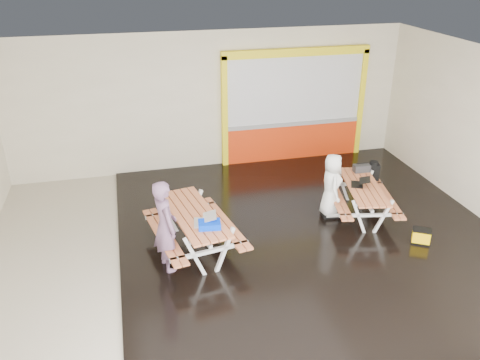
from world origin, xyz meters
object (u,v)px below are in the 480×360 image
object	(u,v)px
toolbox	(362,168)
fluke_bag	(421,236)
person_left	(165,226)
blue_pouch	(209,225)
backpack	(373,171)
laptop_left	(204,220)
person_right	(331,185)
picnic_table_right	(363,193)
picnic_table_left	(194,222)
dark_case	(331,212)
laptop_right	(360,183)

from	to	relation	value
toolbox	fluke_bag	world-z (taller)	toolbox
person_left	blue_pouch	size ratio (longest dim) A/B	4.50
backpack	toolbox	bearing A→B (deg)	-164.16
laptop_left	blue_pouch	size ratio (longest dim) A/B	1.16
laptop_left	fluke_bag	distance (m)	4.25
person_right	laptop_left	xyz separation A→B (m)	(-2.86, -1.03, 0.11)
person_left	laptop_left	xyz separation A→B (m)	(0.69, 0.02, 0.01)
person_right	fluke_bag	bearing A→B (deg)	-127.55
picnic_table_right	person_right	distance (m)	0.71
picnic_table_right	blue_pouch	size ratio (longest dim) A/B	5.48
picnic_table_left	toolbox	bearing A→B (deg)	16.51
person_left	picnic_table_left	bearing A→B (deg)	-66.82
blue_pouch	picnic_table_left	bearing A→B (deg)	107.95
person_right	laptop_left	size ratio (longest dim) A/B	3.06
picnic_table_left	person_left	bearing A→B (deg)	-142.64
blue_pouch	backpack	distance (m)	4.49
picnic_table_right	backpack	world-z (taller)	backpack
dark_case	fluke_bag	size ratio (longest dim) A/B	0.94
laptop_left	blue_pouch	xyz separation A→B (m)	(0.06, -0.17, 0.00)
laptop_left	laptop_right	world-z (taller)	laptop_left
picnic_table_left	laptop_right	bearing A→B (deg)	8.41
person_left	backpack	distance (m)	5.13
backpack	picnic_table_left	bearing A→B (deg)	-163.55
picnic_table_right	backpack	xyz separation A→B (m)	(0.62, 0.76, 0.11)
person_right	blue_pouch	size ratio (longest dim) A/B	3.54
blue_pouch	dark_case	size ratio (longest dim) A/B	0.98
blue_pouch	laptop_left	bearing A→B (deg)	110.09
toolbox	dark_case	bearing A→B (deg)	-148.92
blue_pouch	person_left	bearing A→B (deg)	168.76
laptop_left	picnic_table_left	bearing A→B (deg)	107.04
person_right	dark_case	world-z (taller)	person_right
picnic_table_left	blue_pouch	bearing A→B (deg)	-72.05
fluke_bag	person_right	bearing A→B (deg)	132.67
picnic_table_right	toolbox	world-z (taller)	toolbox
blue_pouch	picnic_table_right	bearing A→B (deg)	17.26
laptop_left	laptop_right	distance (m)	3.59
laptop_left	toolbox	xyz separation A→B (m)	(3.81, 1.57, -0.06)
picnic_table_right	backpack	bearing A→B (deg)	51.14
person_right	laptop_right	size ratio (longest dim) A/B	2.80
fluke_bag	person_left	bearing A→B (deg)	175.65
toolbox	backpack	world-z (taller)	toolbox
blue_pouch	fluke_bag	bearing A→B (deg)	-3.07
person_left	person_right	world-z (taller)	person_left
person_left	dark_case	world-z (taller)	person_left
person_left	backpack	world-z (taller)	person_left
laptop_left	toolbox	distance (m)	4.12
laptop_left	backpack	xyz separation A→B (m)	(4.15, 1.67, -0.21)
person_right	dark_case	bearing A→B (deg)	-72.59
picnic_table_left	toolbox	size ratio (longest dim) A/B	6.44
person_left	laptop_right	xyz separation A→B (m)	(4.15, 0.96, -0.08)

